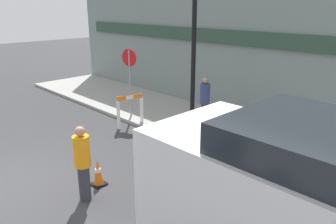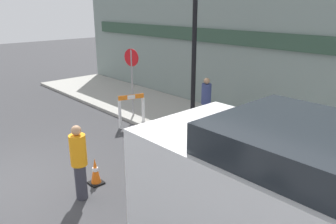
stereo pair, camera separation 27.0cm
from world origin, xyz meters
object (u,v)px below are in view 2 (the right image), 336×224
stop_sign (132,72)px  person_worker (79,160)px  streetlamp_post (195,5)px  person_pedestrian (206,101)px

stop_sign → person_worker: (3.40, -3.88, -0.82)m
streetlamp_post → stop_sign: (-2.80, -0.10, -2.17)m
stop_sign → person_pedestrian: size_ratio=1.46×
streetlamp_post → person_pedestrian: streetlamp_post is taller
stop_sign → person_pedestrian: bearing=-172.3°
person_pedestrian → person_worker: bearing=114.4°
person_worker → streetlamp_post: bearing=-8.4°
person_worker → person_pedestrian: person_pedestrian is taller
stop_sign → person_pedestrian: stop_sign is taller
stop_sign → streetlamp_post: bearing=167.9°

